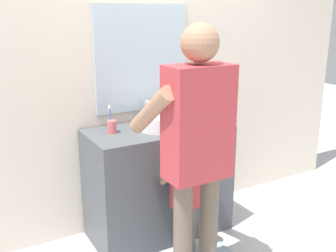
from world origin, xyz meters
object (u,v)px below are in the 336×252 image
child_toddler (185,191)px  adult_parent (196,139)px  toothbrush_cup (112,126)px  soap_bottle (196,116)px

child_toddler → adult_parent: bearing=-112.0°
toothbrush_cup → child_toddler: size_ratio=0.24×
child_toddler → adult_parent: adult_parent is taller
toothbrush_cup → adult_parent: 0.82m
toothbrush_cup → soap_bottle: 0.69m
soap_bottle → child_toddler: 0.65m
toothbrush_cup → adult_parent: bearing=-73.6°
toothbrush_cup → adult_parent: adult_parent is taller
soap_bottle → child_toddler: size_ratio=0.19×
soap_bottle → adult_parent: (-0.45, -0.68, 0.06)m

